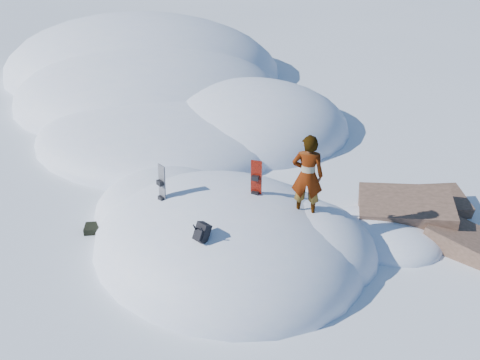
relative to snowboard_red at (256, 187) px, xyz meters
The scene contains 9 objects.
ground 1.79m from the snowboard_red, 135.58° to the right, with size 120.00×120.00×0.00m, color white.
snow_mound 1.79m from the snowboard_red, 157.78° to the right, with size 8.00×6.00×3.00m.
snow_ridge 14.49m from the snowboard_red, 139.67° to the left, with size 21.50×18.50×6.40m.
rock_outcrop 4.34m from the snowboard_red, 37.96° to the left, with size 4.68×4.41×1.68m.
snowboard_red is the anchor object (origin of this frame).
snowboard_dark 2.27m from the snowboard_red, 149.21° to the right, with size 0.29×0.23×1.43m.
backpack 2.06m from the snowboard_red, 95.11° to the right, with size 0.36×0.43×0.47m.
gear_pile 4.43m from the snowboard_red, 157.26° to the right, with size 0.82×0.70×0.21m.
person 1.34m from the snowboard_red, ahead, with size 0.72×0.47×1.98m, color slate.
Camera 1 is at (5.16, -8.17, 6.99)m, focal length 35.00 mm.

